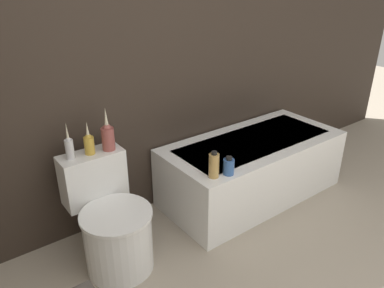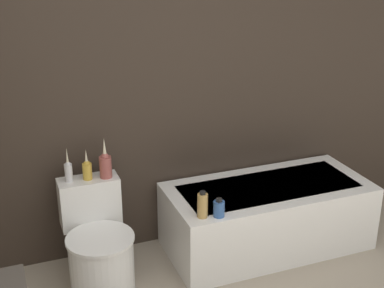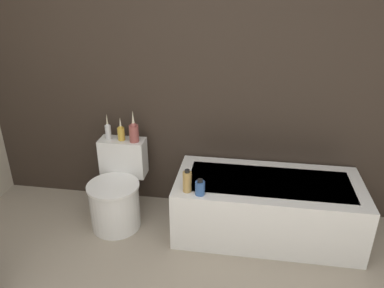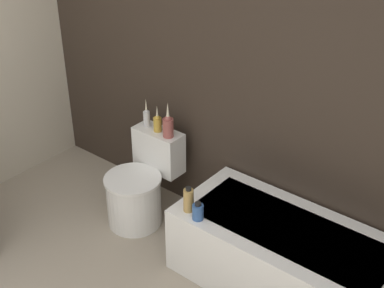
{
  "view_description": "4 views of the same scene",
  "coord_description": "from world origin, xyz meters",
  "px_view_note": "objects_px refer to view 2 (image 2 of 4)",
  "views": [
    {
      "loc": [
        -1.14,
        0.08,
        1.7
      ],
      "look_at": [
        0.09,
        1.72,
        0.73
      ],
      "focal_mm": 35.0,
      "sensor_mm": 36.0,
      "label": 1
    },
    {
      "loc": [
        -0.92,
        -1.1,
        2.16
      ],
      "look_at": [
        0.19,
        1.76,
        0.95
      ],
      "focal_mm": 50.0,
      "sensor_mm": 36.0,
      "label": 2
    },
    {
      "loc": [
        0.63,
        -0.7,
        1.99
      ],
      "look_at": [
        0.24,
        1.75,
        0.84
      ],
      "focal_mm": 35.0,
      "sensor_mm": 36.0,
      "label": 3
    },
    {
      "loc": [
        1.98,
        -0.49,
        2.6
      ],
      "look_at": [
        0.22,
        1.7,
        0.97
      ],
      "focal_mm": 50.0,
      "sensor_mm": 36.0,
      "label": 4
    }
  ],
  "objects_px": {
    "vase_gold": "(68,170)",
    "shampoo_bottle_short": "(219,208)",
    "bathtub": "(267,215)",
    "vase_bronze": "(105,164)",
    "shampoo_bottle_tall": "(203,205)",
    "vase_silver": "(87,169)",
    "toilet": "(99,248)"
  },
  "relations": [
    {
      "from": "vase_gold",
      "to": "vase_silver",
      "type": "distance_m",
      "value": 0.12
    },
    {
      "from": "vase_silver",
      "to": "shampoo_bottle_short",
      "type": "distance_m",
      "value": 0.89
    },
    {
      "from": "bathtub",
      "to": "vase_gold",
      "type": "xyz_separation_m",
      "value": [
        -1.37,
        0.19,
        0.51
      ]
    },
    {
      "from": "vase_bronze",
      "to": "vase_silver",
      "type": "bearing_deg",
      "value": 172.91
    },
    {
      "from": "toilet",
      "to": "shampoo_bottle_short",
      "type": "bearing_deg",
      "value": -17.42
    },
    {
      "from": "vase_bronze",
      "to": "shampoo_bottle_tall",
      "type": "bearing_deg",
      "value": -37.87
    },
    {
      "from": "bathtub",
      "to": "vase_bronze",
      "type": "relative_size",
      "value": 5.33
    },
    {
      "from": "vase_gold",
      "to": "shampoo_bottle_tall",
      "type": "xyz_separation_m",
      "value": [
        0.76,
        -0.43,
        -0.18
      ]
    },
    {
      "from": "bathtub",
      "to": "toilet",
      "type": "bearing_deg",
      "value": -178.15
    },
    {
      "from": "vase_gold",
      "to": "shampoo_bottle_tall",
      "type": "bearing_deg",
      "value": -29.48
    },
    {
      "from": "bathtub",
      "to": "vase_bronze",
      "type": "height_order",
      "value": "vase_bronze"
    },
    {
      "from": "bathtub",
      "to": "shampoo_bottle_short",
      "type": "bearing_deg",
      "value": -152.0
    },
    {
      "from": "shampoo_bottle_tall",
      "to": "vase_silver",
      "type": "bearing_deg",
      "value": 146.71
    },
    {
      "from": "vase_bronze",
      "to": "shampoo_bottle_short",
      "type": "distance_m",
      "value": 0.79
    },
    {
      "from": "toilet",
      "to": "vase_silver",
      "type": "height_order",
      "value": "vase_silver"
    },
    {
      "from": "toilet",
      "to": "shampoo_bottle_tall",
      "type": "xyz_separation_m",
      "value": [
        0.64,
        -0.2,
        0.29
      ]
    },
    {
      "from": "shampoo_bottle_tall",
      "to": "shampoo_bottle_short",
      "type": "distance_m",
      "value": 0.11
    },
    {
      "from": "vase_gold",
      "to": "toilet",
      "type": "bearing_deg",
      "value": -62.38
    },
    {
      "from": "bathtub",
      "to": "shampoo_bottle_tall",
      "type": "height_order",
      "value": "shampoo_bottle_tall"
    },
    {
      "from": "vase_silver",
      "to": "shampoo_bottle_short",
      "type": "bearing_deg",
      "value": -31.3
    },
    {
      "from": "bathtub",
      "to": "vase_silver",
      "type": "distance_m",
      "value": 1.36
    },
    {
      "from": "vase_bronze",
      "to": "vase_gold",
      "type": "bearing_deg",
      "value": 174.34
    },
    {
      "from": "bathtub",
      "to": "vase_bronze",
      "type": "distance_m",
      "value": 1.26
    },
    {
      "from": "shampoo_bottle_tall",
      "to": "vase_gold",
      "type": "bearing_deg",
      "value": 150.52
    },
    {
      "from": "bathtub",
      "to": "shampoo_bottle_short",
      "type": "distance_m",
      "value": 0.65
    },
    {
      "from": "vase_gold",
      "to": "shampoo_bottle_short",
      "type": "bearing_deg",
      "value": -28.11
    },
    {
      "from": "vase_gold",
      "to": "vase_bronze",
      "type": "height_order",
      "value": "vase_bronze"
    },
    {
      "from": "vase_gold",
      "to": "shampoo_bottle_short",
      "type": "height_order",
      "value": "vase_gold"
    },
    {
      "from": "vase_silver",
      "to": "toilet",
      "type": "bearing_deg",
      "value": -90.0
    },
    {
      "from": "vase_gold",
      "to": "vase_bronze",
      "type": "distance_m",
      "value": 0.24
    },
    {
      "from": "vase_silver",
      "to": "shampoo_bottle_tall",
      "type": "xyz_separation_m",
      "value": [
        0.64,
        -0.42,
        -0.18
      ]
    },
    {
      "from": "bathtub",
      "to": "toilet",
      "type": "xyz_separation_m",
      "value": [
        -1.25,
        -0.04,
        0.03
      ]
    }
  ]
}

